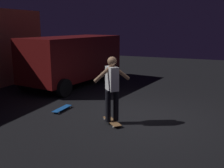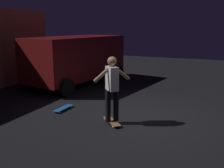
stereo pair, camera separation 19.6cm
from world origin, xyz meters
The scene contains 5 objects.
ground_plane centered at (0.00, 0.00, 0.00)m, with size 28.00×28.00×0.00m, color black.
parked_van centered at (3.01, 3.73, 1.16)m, with size 4.85×2.84×2.03m.
skateboard_ridden centered at (-0.64, 0.51, 0.06)m, with size 0.69×0.69×0.07m.
skateboard_spare centered at (-0.20, 2.29, 0.06)m, with size 0.78×0.24×0.07m.
skater centered at (-0.64, 0.51, 1.04)m, with size 0.76×0.76×1.67m.
Camera 2 is at (-6.53, -2.06, 2.49)m, focal length 42.15 mm.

